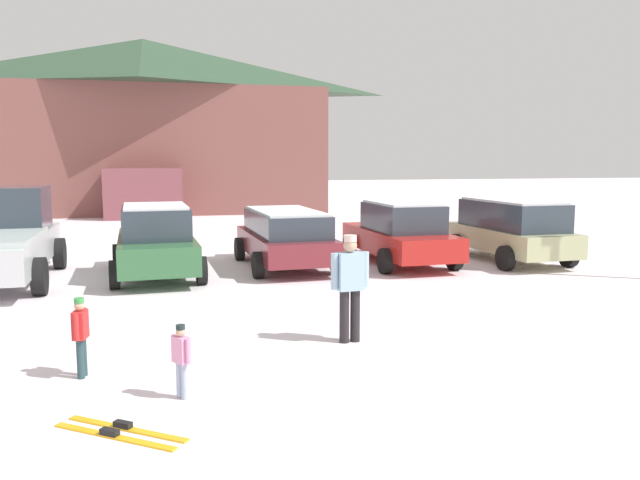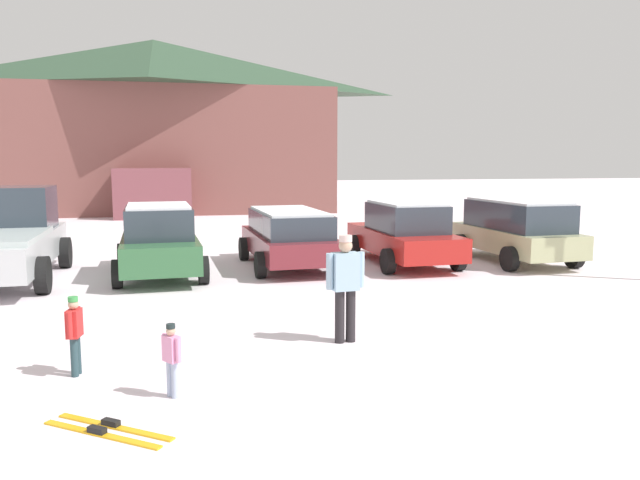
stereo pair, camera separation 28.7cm
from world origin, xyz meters
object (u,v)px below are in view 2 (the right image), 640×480
at_px(pickup_truck, 6,238).
at_px(skier_child_in_pink_snowsuit, 172,356).
at_px(skier_adult_in_blue_parka, 345,282).
at_px(parked_green_coupe, 159,240).
at_px(pair_of_skis, 107,429).
at_px(parked_red_sedan, 404,233).
at_px(parked_beige_suv, 516,229).
at_px(skier_child_in_red_jacket, 75,331).
at_px(ski_lodge, 156,125).
at_px(parked_maroon_van, 289,236).

bearing_deg(pickup_truck, skier_child_in_pink_snowsuit, -65.49).
bearing_deg(skier_adult_in_blue_parka, parked_green_coupe, 114.69).
height_order(parked_green_coupe, pair_of_skis, parked_green_coupe).
relative_size(parked_red_sedan, parked_beige_suv, 1.08).
height_order(parked_green_coupe, parked_red_sedan, parked_green_coupe).
bearing_deg(parked_red_sedan, skier_child_in_red_jacket, -134.64).
bearing_deg(ski_lodge, skier_child_in_pink_snowsuit, -88.12).
height_order(parked_maroon_van, skier_child_in_pink_snowsuit, parked_maroon_van).
distance_m(skier_child_in_red_jacket, pair_of_skis, 2.05).
bearing_deg(pair_of_skis, parked_red_sedan, 54.06).
relative_size(parked_beige_suv, pair_of_skis, 3.12).
height_order(skier_child_in_red_jacket, pair_of_skis, skier_child_in_red_jacket).
bearing_deg(pair_of_skis, skier_child_in_red_jacket, 106.85).
relative_size(skier_adult_in_blue_parka, pair_of_skis, 1.22).
distance_m(parked_green_coupe, parked_beige_suv, 9.50).
bearing_deg(skier_child_in_pink_snowsuit, skier_child_in_red_jacket, 139.21).
distance_m(ski_lodge, skier_child_in_red_jacket, 27.57).
bearing_deg(parked_green_coupe, pair_of_skis, -92.08).
bearing_deg(parked_beige_suv, skier_adult_in_blue_parka, -136.06).
distance_m(parked_red_sedan, skier_child_in_red_jacket, 10.37).
bearing_deg(pair_of_skis, parked_green_coupe, 87.92).
height_order(parked_maroon_van, parked_beige_suv, parked_beige_suv).
distance_m(parked_maroon_van, pair_of_skis, 10.18).
relative_size(pickup_truck, pair_of_skis, 4.10).
bearing_deg(parked_red_sedan, pair_of_skis, -125.94).
bearing_deg(skier_child_in_pink_snowsuit, parked_green_coupe, 92.40).
xyz_separation_m(ski_lodge, parked_beige_suv, (10.09, -20.27, -3.75)).
bearing_deg(pickup_truck, skier_child_in_red_jacket, -70.53).
relative_size(parked_beige_suv, skier_adult_in_blue_parka, 2.57).
height_order(parked_maroon_van, skier_adult_in_blue_parka, skier_adult_in_blue_parka).
relative_size(ski_lodge, parked_red_sedan, 4.19).
height_order(ski_lodge, parked_red_sedan, ski_lodge).
bearing_deg(parked_green_coupe, parked_maroon_van, 9.87).
xyz_separation_m(parked_beige_suv, skier_adult_in_blue_parka, (-6.57, -6.33, 0.02)).
bearing_deg(pickup_truck, pair_of_skis, -71.06).
xyz_separation_m(pickup_truck, skier_child_in_pink_snowsuit, (3.82, -8.39, -0.49)).
bearing_deg(parked_maroon_van, parked_green_coupe, -170.13).
distance_m(parked_red_sedan, skier_adult_in_blue_parka, 7.55).
height_order(ski_lodge, pickup_truck, ski_lodge).
distance_m(skier_child_in_red_jacket, skier_child_in_pink_snowsuit, 1.63).
height_order(skier_child_in_red_jacket, skier_child_in_pink_snowsuit, skier_child_in_red_jacket).
bearing_deg(ski_lodge, skier_adult_in_blue_parka, -82.47).
relative_size(pickup_truck, skier_adult_in_blue_parka, 3.37).
relative_size(parked_maroon_van, parked_red_sedan, 0.99).
height_order(ski_lodge, skier_adult_in_blue_parka, ski_lodge).
height_order(parked_green_coupe, parked_maroon_van, parked_green_coupe).
distance_m(ski_lodge, parked_maroon_van, 20.40).
bearing_deg(skier_child_in_red_jacket, skier_child_in_pink_snowsuit, -40.79).
xyz_separation_m(parked_beige_suv, skier_child_in_red_jacket, (-10.40, -6.99, -0.33)).
distance_m(parked_green_coupe, parked_maroon_van, 3.33).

